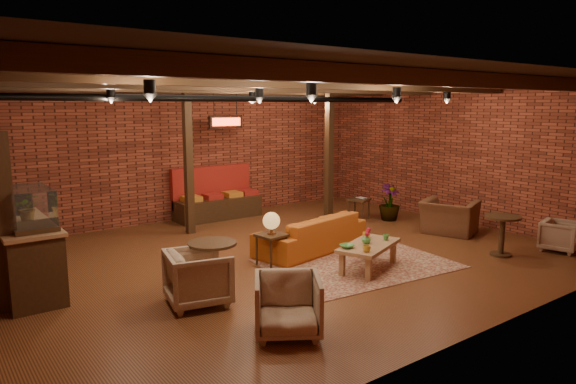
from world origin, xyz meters
TOP-DOWN VIEW (x-y plane):
  - floor at (0.00, 0.00)m, footprint 10.00×10.00m
  - ceiling at (0.00, 0.00)m, footprint 10.00×8.00m
  - wall_back at (0.00, 4.00)m, footprint 10.00×0.02m
  - wall_front at (0.00, -4.00)m, footprint 10.00×0.02m
  - wall_right at (5.00, 0.00)m, footprint 0.02×8.00m
  - ceiling_beams at (0.00, 0.00)m, footprint 9.80×6.40m
  - ceiling_pipe at (0.00, 1.60)m, footprint 9.60×0.12m
  - post_left at (-0.60, 2.60)m, footprint 0.16×0.16m
  - post_right at (2.80, 2.00)m, footprint 0.16×0.16m
  - service_counter at (-4.10, 1.00)m, footprint 0.80×2.50m
  - plant_counter at (-4.00, 1.20)m, footprint 0.35×0.39m
  - banquette at (0.60, 3.55)m, footprint 2.10×0.70m
  - service_sign at (0.60, 3.10)m, footprint 0.86×0.06m
  - ceiling_spotlights at (0.00, 0.00)m, footprint 6.40×4.40m
  - rug at (0.77, -1.11)m, footprint 3.27×2.62m
  - sofa at (0.63, -0.01)m, footprint 2.47×1.35m
  - coffee_table at (0.68, -1.46)m, footprint 1.44×1.08m
  - side_table_lamp at (-0.47, -0.29)m, footprint 0.51×0.51m
  - round_table_left at (-1.88, -0.81)m, footprint 0.72×0.72m
  - armchair_a at (-2.28, -1.14)m, footprint 0.92×0.96m
  - armchair_b at (-1.86, -2.64)m, footprint 1.05×1.03m
  - armchair_right at (3.87, -0.72)m, footprint 1.04×1.27m
  - side_table_book at (3.25, 1.41)m, footprint 0.60×0.60m
  - round_table_right at (3.24, -2.32)m, footprint 0.63×0.63m
  - armchair_far at (4.40, -2.81)m, footprint 0.74×0.71m
  - plant_tall at (3.80, 0.93)m, footprint 1.51×1.51m

SIDE VIEW (x-z plane):
  - floor at x=0.00m, z-range 0.00..0.00m
  - rug at x=0.77m, z-range 0.00..0.01m
  - armchair_far at x=4.40m, z-range 0.00..0.64m
  - sofa at x=0.63m, z-range 0.00..0.68m
  - coffee_table at x=0.68m, z-range 0.05..0.74m
  - armchair_b at x=-1.86m, z-range 0.00..0.80m
  - armchair_a at x=-2.28m, z-range 0.00..0.84m
  - side_table_book at x=3.25m, z-range 0.21..0.74m
  - armchair_right at x=3.87m, z-range 0.00..0.96m
  - round_table_right at x=3.24m, z-range 0.12..0.87m
  - banquette at x=0.60m, z-range 0.00..1.00m
  - round_table_left at x=-1.88m, z-range 0.13..0.88m
  - side_table_lamp at x=-0.47m, z-range 0.24..1.17m
  - service_counter at x=-4.10m, z-range 0.00..1.60m
  - plant_counter at x=-4.00m, z-range 1.07..1.37m
  - plant_tall at x=3.80m, z-range 0.00..2.62m
  - wall_back at x=0.00m, z-range 0.00..3.20m
  - wall_front at x=0.00m, z-range 0.00..3.20m
  - wall_right at x=5.00m, z-range 0.00..3.20m
  - post_left at x=-0.60m, z-range 0.00..3.20m
  - post_right at x=2.80m, z-range 0.00..3.20m
  - service_sign at x=0.60m, z-range 2.20..2.50m
  - ceiling_pipe at x=0.00m, z-range 2.79..2.91m
  - ceiling_spotlights at x=0.00m, z-range 2.72..3.00m
  - ceiling_beams at x=0.00m, z-range 2.97..3.19m
  - ceiling at x=0.00m, z-range 3.19..3.21m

